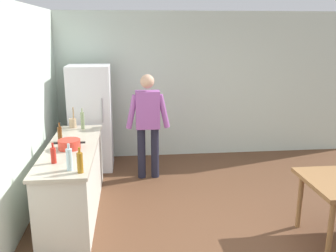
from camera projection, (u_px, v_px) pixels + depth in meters
ground_plane at (236, 232)px, 4.45m from camera, size 14.00×14.00×0.00m
wall_back at (194, 85)px, 6.99m from camera, size 6.40×0.12×2.70m
wall_left at (5, 126)px, 4.03m from camera, size 0.12×5.60×2.70m
kitchen_counter at (74, 179)px, 4.90m from camera, size 0.64×2.20×0.90m
refrigerator at (91, 118)px, 6.33m from camera, size 0.70×0.67×1.80m
person at (148, 120)px, 5.88m from camera, size 0.70×0.22×1.70m
cooking_pot at (69, 144)px, 4.67m from camera, size 0.40×0.28×0.12m
utensil_jar at (73, 123)px, 5.69m from camera, size 0.11×0.11×0.32m
bottle_water_clear at (69, 159)px, 3.94m from camera, size 0.07×0.07×0.30m
bottle_vinegar_tall at (83, 120)px, 5.60m from camera, size 0.06×0.06×0.32m
bottle_oil_amber at (80, 162)px, 3.88m from camera, size 0.06×0.06×0.28m
bottle_sauce_red at (53, 155)px, 4.17m from camera, size 0.06×0.06×0.24m
bottle_beer_brown at (60, 134)px, 4.98m from camera, size 0.06×0.06×0.26m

